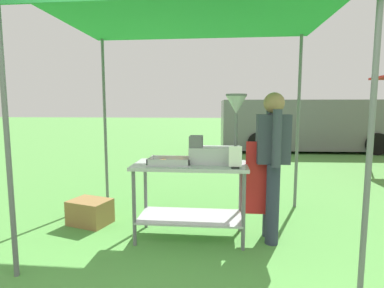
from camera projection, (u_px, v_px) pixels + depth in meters
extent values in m
plane|color=#519342|center=(214.00, 163.00, 8.03)|extent=(70.00, 70.00, 0.00)
cylinder|color=slate|center=(7.00, 135.00, 2.50)|extent=(0.04, 0.04, 2.45)
cylinder|color=slate|center=(371.00, 139.00, 2.23)|extent=(0.04, 0.04, 2.45)
cylinder|color=slate|center=(105.00, 123.00, 4.61)|extent=(0.04, 0.04, 2.45)
cylinder|color=slate|center=(298.00, 123.00, 4.34)|extent=(0.04, 0.04, 2.45)
cube|color=#2D934C|center=(192.00, 12.00, 3.27)|extent=(3.05, 2.34, 0.05)
cube|color=#B7B7BC|center=(190.00, 165.00, 3.32)|extent=(1.23, 0.59, 0.04)
cube|color=#B7B7BC|center=(190.00, 217.00, 3.39)|extent=(1.13, 0.54, 0.02)
cylinder|color=slate|center=(134.00, 208.00, 3.18)|extent=(0.04, 0.04, 0.81)
cylinder|color=slate|center=(244.00, 212.00, 3.07)|extent=(0.04, 0.04, 0.81)
cylinder|color=slate|center=(146.00, 195.00, 3.66)|extent=(0.04, 0.04, 0.81)
cylinder|color=slate|center=(241.00, 198.00, 3.56)|extent=(0.04, 0.04, 0.81)
cube|color=#B7B7BC|center=(170.00, 164.00, 3.29)|extent=(0.45, 0.29, 0.01)
cube|color=#B7B7BC|center=(168.00, 163.00, 3.15)|extent=(0.45, 0.01, 0.06)
cube|color=#B7B7BC|center=(172.00, 158.00, 3.42)|extent=(0.45, 0.01, 0.06)
cube|color=#B7B7BC|center=(150.00, 160.00, 3.31)|extent=(0.01, 0.29, 0.06)
cube|color=#B7B7BC|center=(190.00, 161.00, 3.27)|extent=(0.01, 0.29, 0.06)
torus|color=gold|center=(186.00, 162.00, 3.25)|extent=(0.11, 0.11, 0.02)
torus|color=gold|center=(163.00, 161.00, 3.38)|extent=(0.10, 0.10, 0.02)
torus|color=gold|center=(181.00, 161.00, 3.33)|extent=(0.09, 0.09, 0.02)
torus|color=gold|center=(179.00, 164.00, 3.19)|extent=(0.11, 0.11, 0.02)
torus|color=gold|center=(164.00, 162.00, 3.28)|extent=(0.10, 0.10, 0.02)
torus|color=gold|center=(173.00, 162.00, 3.31)|extent=(0.08, 0.08, 0.02)
torus|color=gold|center=(157.00, 162.00, 3.30)|extent=(0.09, 0.09, 0.02)
torus|color=gold|center=(176.00, 162.00, 3.26)|extent=(0.11, 0.11, 0.02)
torus|color=gold|center=(160.00, 163.00, 3.21)|extent=(0.10, 0.10, 0.02)
cube|color=#B7B7BC|center=(215.00, 155.00, 3.34)|extent=(0.56, 0.28, 0.18)
cube|color=slate|center=(196.00, 141.00, 3.34)|extent=(0.14, 0.22, 0.12)
cylinder|color=slate|center=(236.00, 131.00, 3.29)|extent=(0.04, 0.04, 0.36)
cone|color=#B7B7BC|center=(236.00, 105.00, 3.25)|extent=(0.21, 0.21, 0.19)
cylinder|color=slate|center=(236.00, 95.00, 3.24)|extent=(0.22, 0.22, 0.02)
cube|color=black|center=(235.00, 168.00, 3.06)|extent=(0.08, 0.05, 0.02)
cube|color=white|center=(235.00, 157.00, 3.05)|extent=(0.13, 0.01, 0.21)
cylinder|color=#2D3347|center=(272.00, 205.00, 3.22)|extent=(0.14, 0.14, 0.86)
cylinder|color=#2D3347|center=(269.00, 199.00, 3.42)|extent=(0.14, 0.14, 0.86)
cube|color=#383D4C|center=(273.00, 139.00, 3.24)|extent=(0.34, 0.22, 0.52)
cube|color=red|center=(260.00, 178.00, 3.30)|extent=(0.32, 0.02, 0.80)
cylinder|color=#383D4C|center=(277.00, 139.00, 3.02)|extent=(0.09, 0.09, 0.58)
cylinder|color=#383D4C|center=(270.00, 135.00, 3.45)|extent=(0.09, 0.09, 0.58)
sphere|color=#A87A56|center=(274.00, 103.00, 3.19)|extent=(0.22, 0.22, 0.22)
cube|color=olive|center=(90.00, 212.00, 3.81)|extent=(0.56, 0.48, 0.30)
cube|color=slate|center=(308.00, 124.00, 10.28)|extent=(5.84, 2.13, 1.60)
cube|color=#1E2833|center=(241.00, 112.00, 10.35)|extent=(0.17, 1.62, 0.70)
cylinder|color=black|center=(258.00, 143.00, 9.52)|extent=(0.69, 0.27, 0.68)
cylinder|color=black|center=(250.00, 137.00, 11.36)|extent=(0.69, 0.27, 0.68)
cylinder|color=black|center=(376.00, 144.00, 9.32)|extent=(0.69, 0.27, 0.68)
cylinder|color=black|center=(348.00, 138.00, 11.17)|extent=(0.69, 0.27, 0.68)
cylinder|color=slate|center=(371.00, 123.00, 7.72)|extent=(0.04, 0.04, 2.14)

